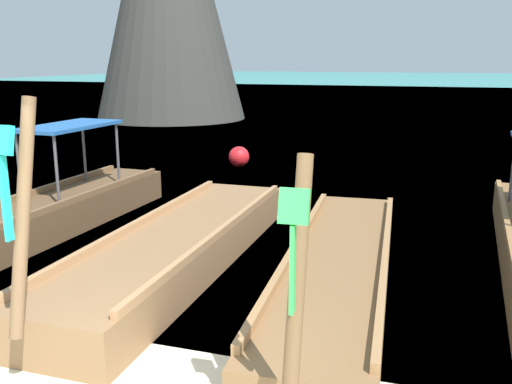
% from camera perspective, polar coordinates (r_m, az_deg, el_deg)
% --- Properties ---
extents(sea_water, '(120.00, 120.00, 0.00)m').
position_cam_1_polar(sea_water, '(64.81, 15.97, 10.35)').
color(sea_water, teal).
rests_on(sea_water, ground).
extents(longtail_boat_violet_ribbon, '(1.28, 6.33, 2.83)m').
position_cam_1_polar(longtail_boat_violet_ribbon, '(10.02, -20.40, -2.04)').
color(longtail_boat_violet_ribbon, brown).
rests_on(longtail_boat_violet_ribbon, ground).
extents(longtail_boat_turquoise_ribbon, '(1.35, 6.28, 2.56)m').
position_cam_1_polar(longtail_boat_turquoise_ribbon, '(7.99, -7.84, -5.62)').
color(longtail_boat_turquoise_ribbon, olive).
rests_on(longtail_boat_turquoise_ribbon, ground).
extents(longtail_boat_green_ribbon, '(1.55, 6.40, 2.22)m').
position_cam_1_polar(longtail_boat_green_ribbon, '(7.25, 8.38, -7.89)').
color(longtail_boat_green_ribbon, brown).
rests_on(longtail_boat_green_ribbon, ground).
extents(mooring_buoy_near, '(0.56, 0.56, 0.56)m').
position_cam_1_polar(mooring_buoy_near, '(15.20, -1.73, 3.59)').
color(mooring_buoy_near, red).
rests_on(mooring_buoy_near, sea_water).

